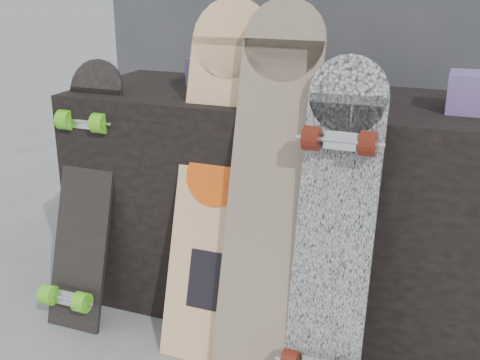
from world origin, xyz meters
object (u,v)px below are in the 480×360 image
at_px(longboard_celtic, 270,182).
at_px(skateboard_dark, 84,192).
at_px(vendor_table, 295,204).
at_px(longboard_geisha, 217,171).
at_px(longboard_cascadia, 334,230).

relative_size(longboard_celtic, skateboard_dark, 1.24).
xyz_separation_m(vendor_table, longboard_geisha, (-0.18, -0.29, 0.20)).
xyz_separation_m(longboard_celtic, skateboard_dark, (-0.69, 0.02, -0.13)).
bearing_deg(vendor_table, longboard_geisha, -121.71).
xyz_separation_m(vendor_table, longboard_cascadia, (0.23, -0.42, 0.11)).
bearing_deg(vendor_table, longboard_celtic, -87.36).
height_order(longboard_celtic, skateboard_dark, longboard_celtic).
relative_size(vendor_table, skateboard_dark, 1.74).
relative_size(vendor_table, longboard_cascadia, 1.61).
bearing_deg(longboard_geisha, longboard_celtic, -15.85).
bearing_deg(vendor_table, longboard_cascadia, -60.81).
height_order(vendor_table, longboard_celtic, longboard_celtic).
distance_m(vendor_table, longboard_geisha, 0.40).
bearing_deg(longboard_geisha, skateboard_dark, -175.67).
bearing_deg(longboard_cascadia, longboard_celtic, 162.80).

